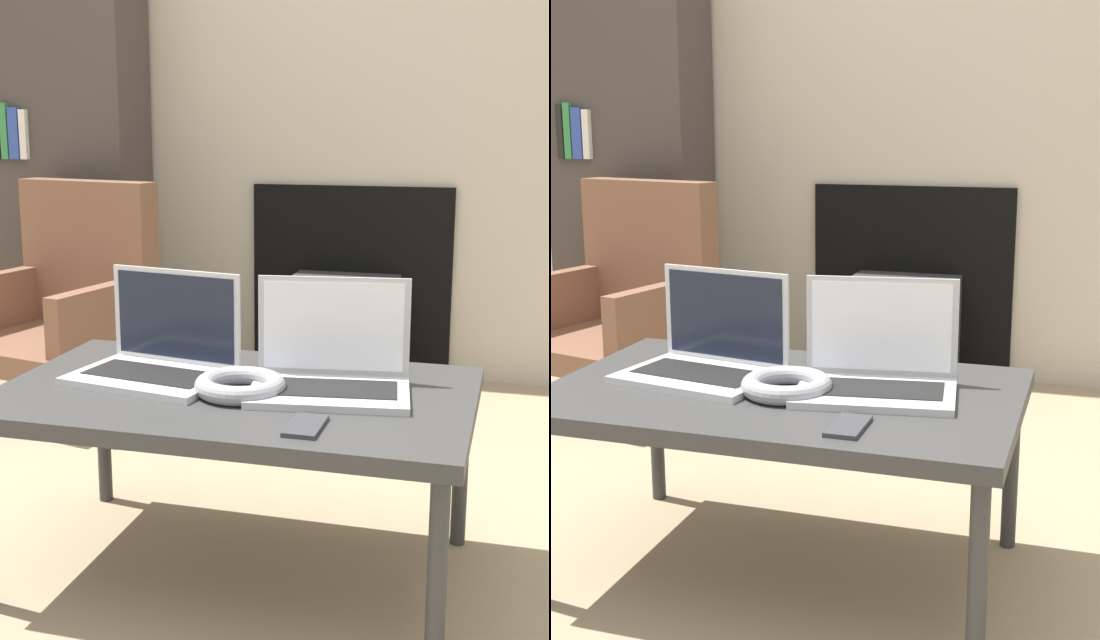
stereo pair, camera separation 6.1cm
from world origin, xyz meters
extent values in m
cube|color=#B7AD99|center=(0.00, 2.10, 1.30)|extent=(7.00, 0.06, 2.60)
cube|color=black|center=(-0.08, 2.06, 0.37)|extent=(0.79, 0.03, 0.75)
cube|color=#333333|center=(0.00, 0.38, 0.41)|extent=(1.01, 0.64, 0.04)
cylinder|color=#333333|center=(0.46, 0.10, 0.20)|extent=(0.04, 0.04, 0.40)
cylinder|color=#333333|center=(-0.46, 0.66, 0.20)|extent=(0.04, 0.04, 0.40)
cylinder|color=#333333|center=(0.46, 0.66, 0.20)|extent=(0.04, 0.04, 0.40)
cube|color=silver|center=(-0.20, 0.39, 0.44)|extent=(0.37, 0.29, 0.02)
cube|color=black|center=(-0.20, 0.39, 0.45)|extent=(0.30, 0.18, 0.00)
cube|color=silver|center=(-0.18, 0.50, 0.56)|extent=(0.33, 0.06, 0.22)
cube|color=black|center=(-0.18, 0.49, 0.56)|extent=(0.30, 0.05, 0.20)
cube|color=#B2B2B7|center=(0.20, 0.39, 0.44)|extent=(0.36, 0.28, 0.02)
cube|color=black|center=(0.20, 0.39, 0.45)|extent=(0.30, 0.17, 0.00)
cube|color=#B2B2B7|center=(0.19, 0.50, 0.56)|extent=(0.33, 0.06, 0.22)
cube|color=white|center=(0.19, 0.49, 0.56)|extent=(0.30, 0.05, 0.20)
torus|color=gray|center=(0.02, 0.34, 0.45)|extent=(0.19, 0.19, 0.04)
cube|color=#333338|center=(0.20, 0.18, 0.44)|extent=(0.06, 0.12, 0.01)
cube|color=#383838|center=(-0.08, 1.85, 0.21)|extent=(0.40, 0.40, 0.41)
cube|color=black|center=(-0.08, 1.65, 0.21)|extent=(0.33, 0.01, 0.32)
cube|color=brown|center=(-1.01, 1.33, 0.22)|extent=(0.66, 0.67, 0.08)
cube|color=brown|center=(-0.96, 1.56, 0.52)|extent=(0.56, 0.22, 0.53)
cube|color=brown|center=(-1.25, 1.39, 0.36)|extent=(0.17, 0.51, 0.20)
cube|color=brown|center=(-0.76, 1.28, 0.36)|extent=(0.17, 0.51, 0.20)
cylinder|color=#4C3828|center=(-0.78, 1.10, 0.09)|extent=(0.04, 0.04, 0.18)
cylinder|color=#4C3828|center=(-1.23, 1.57, 0.09)|extent=(0.04, 0.04, 0.18)
cylinder|color=#4C3828|center=(-0.78, 1.57, 0.09)|extent=(0.04, 0.04, 0.18)
cube|color=#3F3833|center=(-1.21, 1.90, 0.77)|extent=(0.60, 0.30, 1.55)
cube|color=black|center=(-1.42, 1.74, 0.95)|extent=(0.03, 0.02, 0.21)
cube|color=#337F42|center=(-1.39, 1.74, 0.96)|extent=(0.03, 0.02, 0.21)
cube|color=#2D479E|center=(-1.34, 1.74, 0.95)|extent=(0.04, 0.02, 0.20)
cube|color=silver|center=(-1.30, 1.74, 0.94)|extent=(0.03, 0.02, 0.19)
camera|label=1|loc=(0.58, -1.36, 0.99)|focal=50.00mm
camera|label=2|loc=(0.64, -1.34, 0.99)|focal=50.00mm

